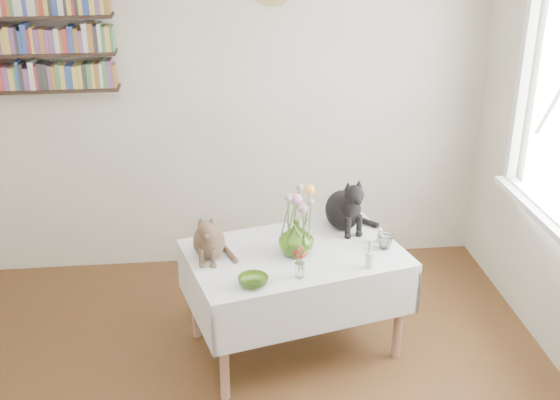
{
  "coord_description": "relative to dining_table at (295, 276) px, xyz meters",
  "views": [
    {
      "loc": [
        -0.02,
        -2.58,
        2.61
      ],
      "look_at": [
        0.36,
        0.95,
        1.05
      ],
      "focal_mm": 45.0,
      "sensor_mm": 36.0,
      "label": 1
    }
  ],
  "objects": [
    {
      "name": "room",
      "position": [
        -0.46,
        -1.05,
        0.75
      ],
      "size": [
        4.08,
        4.58,
        2.58
      ],
      "color": "brown",
      "rests_on": "ground"
    },
    {
      "name": "bookshelf_unit",
      "position": [
        -1.56,
        1.11,
        1.34
      ],
      "size": [
        1.0,
        0.16,
        0.91
      ],
      "color": "#2F2017",
      "rests_on": "room"
    },
    {
      "name": "dining_table",
      "position": [
        0.0,
        0.0,
        0.0
      ],
      "size": [
        1.4,
        1.08,
        0.67
      ],
      "color": "white",
      "rests_on": "room"
    },
    {
      "name": "black_cat",
      "position": [
        0.34,
        0.31,
        0.35
      ],
      "size": [
        0.32,
        0.37,
        0.37
      ],
      "primitive_type": null,
      "rotation": [
        0.0,
        0.0,
        0.28
      ],
      "color": "black",
      "rests_on": "dining_table"
    },
    {
      "name": "tabby_cat",
      "position": [
        -0.5,
        0.0,
        0.32
      ],
      "size": [
        0.23,
        0.28,
        0.3
      ],
      "primitive_type": null,
      "rotation": [
        0.0,
        0.0,
        -0.1
      ],
      "color": "brown",
      "rests_on": "dining_table"
    },
    {
      "name": "flower_bouquet",
      "position": [
        0.0,
        -0.02,
        0.5
      ],
      "size": [
        0.17,
        0.13,
        0.39
      ],
      "color": "#4C7233",
      "rests_on": "flower_vase"
    },
    {
      "name": "candlestick",
      "position": [
        0.39,
        -0.23,
        0.22
      ],
      "size": [
        0.05,
        0.05,
        0.17
      ],
      "color": "white",
      "rests_on": "dining_table"
    },
    {
      "name": "berry_jar",
      "position": [
        -0.01,
        -0.29,
        0.26
      ],
      "size": [
        0.05,
        0.05,
        0.21
      ],
      "color": "white",
      "rests_on": "dining_table"
    },
    {
      "name": "porcelain_figurine",
      "position": [
        0.52,
        0.07,
        0.21
      ],
      "size": [
        0.05,
        0.05,
        0.1
      ],
      "color": "white",
      "rests_on": "dining_table"
    },
    {
      "name": "flower_vase",
      "position": [
        0.0,
        -0.03,
        0.27
      ],
      "size": [
        0.29,
        0.29,
        0.21
      ],
      "primitive_type": "imported",
      "rotation": [
        0.0,
        0.0,
        0.66
      ],
      "color": "#89BB44",
      "rests_on": "dining_table"
    },
    {
      "name": "green_bowl",
      "position": [
        -0.27,
        -0.36,
        0.19
      ],
      "size": [
        0.21,
        0.21,
        0.05
      ],
      "primitive_type": "imported",
      "rotation": [
        0.0,
        0.0,
        0.32
      ],
      "color": "#89BB44",
      "rests_on": "dining_table"
    },
    {
      "name": "drinking_glass",
      "position": [
        0.54,
        -0.01,
        0.21
      ],
      "size": [
        0.13,
        0.13,
        0.09
      ],
      "primitive_type": "imported",
      "rotation": [
        0.0,
        0.0,
        0.35
      ],
      "color": "white",
      "rests_on": "dining_table"
    }
  ]
}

